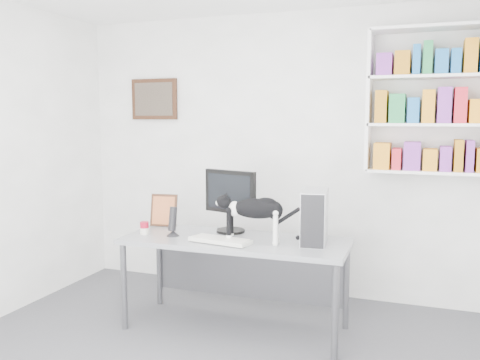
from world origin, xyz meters
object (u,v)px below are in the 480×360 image
Objects in this scene: monitor at (230,201)px; speaker at (173,221)px; leaning_print at (164,210)px; cat at (255,220)px; bookshelf at (430,101)px; keyboard at (220,240)px; pc_tower at (315,216)px; desk at (235,284)px; soup_can at (144,228)px.

speaker is at bearing -127.00° from monitor.
cat is at bearing -26.30° from leaning_print.
monitor is (-1.54, -0.69, -0.83)m from bookshelf.
keyboard is 0.31m from cat.
cat is (-1.23, -0.97, -0.92)m from bookshelf.
monitor is at bearing -155.85° from bookshelf.
pc_tower is 1.38× the size of leaning_print.
desk is at bearing -147.70° from bookshelf.
desk is at bearing 150.55° from cat.
soup_can is 0.18× the size of cat.
pc_tower is 0.46m from cat.
desk is at bearing -43.53° from monitor.
keyboard is 1.62× the size of leaning_print.
soup_can is at bearing -172.49° from desk.
bookshelf is at bearing 38.51° from pc_tower.
cat is (0.95, 0.03, 0.13)m from soup_can.
soup_can is (-1.38, -0.21, -0.15)m from pc_tower.
monitor is at bearing 130.19° from cat.
desk is at bearing -177.67° from pc_tower.
speaker is at bearing -153.08° from bookshelf.
keyboard is at bearing -37.51° from leaning_print.
monitor is at bearing -10.35° from leaning_print.
soup_can is at bearing -98.17° from leaning_print.
speaker is at bearing -171.60° from desk.
speaker is (-0.45, 0.08, 0.11)m from keyboard.
pc_tower reaches higher than cat.
keyboard is at bearing 4.63° from speaker.
leaning_print reaches higher than keyboard.
monitor is 2.15× the size of speaker.
pc_tower is at bearing 23.40° from speaker.
leaning_print is at bearing -165.38° from monitor.
monitor is at bearing 164.94° from pc_tower.
pc_tower reaches higher than keyboard.
pc_tower is at bearing 7.98° from monitor.
speaker reaches higher than soup_can.
monitor is 0.43m from cat.
pc_tower is at bearing 14.99° from cat.
desk is 3.05× the size of cat.
bookshelf is 4.19× the size of leaning_print.
cat is at bearing 26.86° from keyboard.
cat is at bearing -26.20° from monitor.
desk is 0.43m from keyboard.
pc_tower is at bearing -13.92° from leaning_print.
bookshelf is at bearing 31.32° from cat.
speaker reaches higher than desk.
leaning_print is (-0.64, 0.02, -0.12)m from monitor.
monitor reaches higher than keyboard.
monitor is 0.91× the size of cat.
monitor reaches higher than pc_tower.
monitor is 0.75m from soup_can.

